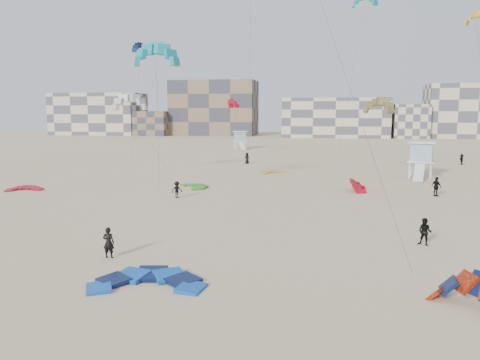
% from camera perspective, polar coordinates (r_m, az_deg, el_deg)
% --- Properties ---
extents(ground, '(320.00, 320.00, 0.00)m').
position_cam_1_polar(ground, '(23.58, -11.56, -12.01)').
color(ground, '#D3B48D').
rests_on(ground, ground).
extents(kite_ground_blue, '(5.82, 6.02, 1.13)m').
position_cam_1_polar(kite_ground_blue, '(23.08, -11.23, -12.45)').
color(kite_ground_blue, blue).
rests_on(kite_ground_blue, ground).
extents(kite_ground_orange, '(5.09, 5.08, 3.64)m').
position_cam_1_polar(kite_ground_orange, '(22.34, 26.36, -13.92)').
color(kite_ground_orange, red).
rests_on(kite_ground_orange, ground).
extents(kite_ground_red, '(4.52, 4.66, 1.15)m').
position_cam_1_polar(kite_ground_red, '(53.38, -24.79, -1.14)').
color(kite_ground_red, '#B50216').
rests_on(kite_ground_red, ground).
extents(kite_ground_green, '(5.11, 5.07, 0.63)m').
position_cam_1_polar(kite_ground_green, '(50.44, -5.58, -0.91)').
color(kite_ground_green, '#3B9D18').
rests_on(kite_ground_green, ground).
extents(kite_ground_red_far, '(3.54, 3.47, 3.51)m').
position_cam_1_polar(kite_ground_red_far, '(49.56, 14.22, -1.30)').
color(kite_ground_red_far, '#B50216').
rests_on(kite_ground_red_far, ground).
extents(kite_ground_yellow, '(4.96, 5.02, 0.86)m').
position_cam_1_polar(kite_ground_yellow, '(61.77, 4.02, 0.83)').
color(kite_ground_yellow, gold).
rests_on(kite_ground_yellow, ground).
extents(kitesurfer_main, '(0.67, 0.46, 1.76)m').
position_cam_1_polar(kitesurfer_main, '(27.31, -15.73, -7.35)').
color(kitesurfer_main, black).
rests_on(kitesurfer_main, ground).
extents(kitesurfer_b, '(1.03, 0.95, 1.70)m').
position_cam_1_polar(kitesurfer_b, '(30.82, 21.61, -5.90)').
color(kitesurfer_b, black).
rests_on(kitesurfer_b, ground).
extents(kitesurfer_c, '(1.17, 1.09, 1.59)m').
position_cam_1_polar(kitesurfer_c, '(44.41, -7.69, -1.19)').
color(kitesurfer_c, black).
rests_on(kitesurfer_c, ground).
extents(kitesurfer_d, '(1.03, 1.16, 1.89)m').
position_cam_1_polar(kitesurfer_d, '(48.68, 22.82, -0.75)').
color(kitesurfer_d, black).
rests_on(kitesurfer_d, ground).
extents(kitesurfer_e, '(0.91, 0.67, 1.72)m').
position_cam_1_polar(kitesurfer_e, '(72.59, 0.86, 2.68)').
color(kitesurfer_e, black).
rests_on(kitesurfer_e, ground).
extents(kitesurfer_f, '(0.53, 1.52, 1.62)m').
position_cam_1_polar(kitesurfer_f, '(79.01, 25.40, 2.29)').
color(kitesurfer_f, black).
rests_on(kitesurfer_f, ground).
extents(kite_fly_teal_a, '(4.60, 4.57, 13.49)m').
position_cam_1_polar(kite_fly_teal_a, '(45.25, -10.22, 14.56)').
color(kite_fly_teal_a, teal).
rests_on(kite_fly_teal_a, ground).
extents(kite_fly_grey, '(7.91, 5.41, 9.47)m').
position_cam_1_polar(kite_fly_grey, '(60.03, -13.28, 9.07)').
color(kite_fly_grey, silver).
rests_on(kite_fly_grey, ground).
extents(kite_fly_olive, '(8.80, 10.69, 9.20)m').
position_cam_1_polar(kite_fly_olive, '(59.48, 16.54, 8.53)').
color(kite_fly_olive, olive).
rests_on(kite_fly_olive, ground).
extents(kite_fly_yellow, '(4.74, 6.09, 21.33)m').
position_cam_1_polar(kite_fly_yellow, '(77.39, 26.82, 17.14)').
color(kite_fly_yellow, gold).
rests_on(kite_fly_yellow, ground).
extents(kite_fly_navy, '(4.41, 12.23, 18.17)m').
position_cam_1_polar(kite_fly_navy, '(80.17, -12.01, 15.36)').
color(kite_fly_navy, '#081945').
rests_on(kite_fly_navy, ground).
extents(kite_fly_teal_b, '(6.23, 12.88, 26.37)m').
position_cam_1_polar(kite_fly_teal_b, '(85.07, 14.93, 20.31)').
color(kite_fly_teal_b, teal).
rests_on(kite_fly_teal_b, ground).
extents(kite_fly_red, '(5.55, 7.74, 9.73)m').
position_cam_1_polar(kite_fly_red, '(88.18, -0.85, 9.23)').
color(kite_fly_red, '#B50216').
rests_on(kite_fly_red, ground).
extents(lifeguard_tower_near, '(3.80, 6.46, 4.46)m').
position_cam_1_polar(lifeguard_tower_near, '(61.30, 21.21, 2.30)').
color(lifeguard_tower_near, white).
rests_on(lifeguard_tower_near, ground).
extents(lifeguard_tower_far, '(3.56, 5.71, 3.84)m').
position_cam_1_polar(lifeguard_tower_far, '(100.24, -0.01, 4.87)').
color(lifeguard_tower_far, white).
rests_on(lifeguard_tower_far, ground).
extents(condo_west_a, '(30.00, 15.00, 14.00)m').
position_cam_1_polar(condo_west_a, '(169.69, -16.83, 7.70)').
color(condo_west_a, beige).
rests_on(condo_west_a, ground).
extents(condo_west_b, '(28.00, 14.00, 18.00)m').
position_cam_1_polar(condo_west_b, '(159.12, -3.16, 8.74)').
color(condo_west_b, '#7B634A').
rests_on(condo_west_b, ground).
extents(condo_mid, '(32.00, 16.00, 12.00)m').
position_cam_1_polar(condo_mid, '(150.38, 11.55, 7.46)').
color(condo_mid, beige).
rests_on(condo_mid, ground).
extents(condo_east, '(26.00, 14.00, 16.00)m').
position_cam_1_polar(condo_east, '(157.87, 26.36, 7.53)').
color(condo_east, beige).
rests_on(condo_east, ground).
extents(condo_fill_left, '(12.00, 10.00, 8.00)m').
position_cam_1_polar(condo_fill_left, '(159.58, -10.71, 6.81)').
color(condo_fill_left, '#7B634A').
rests_on(condo_fill_left, ground).
extents(condo_fill_right, '(10.00, 10.00, 10.00)m').
position_cam_1_polar(condo_fill_right, '(150.22, 20.02, 6.74)').
color(condo_fill_right, beige).
rests_on(condo_fill_right, ground).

